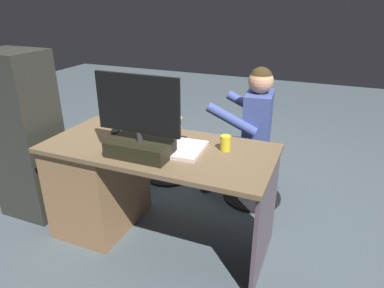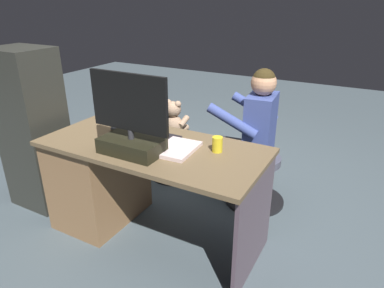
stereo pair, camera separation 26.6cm
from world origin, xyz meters
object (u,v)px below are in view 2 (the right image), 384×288
at_px(tv_remote, 114,139).
at_px(office_chair_teddy, 174,152).
at_px(desk, 111,175).
at_px(person, 249,127).
at_px(computer_mouse, 116,127).
at_px(keyboard, 151,135).
at_px(cup, 217,144).
at_px(monitor, 131,130).
at_px(teddy_bear, 174,119).
at_px(visitor_chair, 256,177).

xyz_separation_m(tv_remote, office_chair_teddy, (0.09, -0.92, -0.49)).
relative_size(desk, person, 1.33).
bearing_deg(computer_mouse, office_chair_teddy, -91.74).
bearing_deg(keyboard, office_chair_teddy, -69.54).
bearing_deg(cup, office_chair_teddy, -43.62).
height_order(monitor, keyboard, monitor).
height_order(monitor, cup, monitor).
relative_size(keyboard, cup, 4.32).
relative_size(monitor, person, 0.47).
distance_m(cup, teddy_bear, 1.11).
bearing_deg(keyboard, desk, 20.66).
relative_size(keyboard, teddy_bear, 1.27).
distance_m(computer_mouse, teddy_bear, 0.78).
height_order(monitor, tv_remote, monitor).
bearing_deg(computer_mouse, desk, 89.06).
height_order(computer_mouse, office_chair_teddy, computer_mouse).
height_order(desk, cup, cup).
bearing_deg(visitor_chair, keyboard, 49.26).
xyz_separation_m(cup, visitor_chair, (-0.06, -0.66, -0.53)).
xyz_separation_m(desk, cup, (-0.81, -0.11, 0.38)).
bearing_deg(monitor, tv_remote, -22.68).
distance_m(desk, keyboard, 0.47).
height_order(cup, tv_remote, cup).
bearing_deg(teddy_bear, office_chair_teddy, 90.00).
height_order(office_chair_teddy, teddy_bear, teddy_bear).
height_order(computer_mouse, person, person).
bearing_deg(person, monitor, 65.61).
xyz_separation_m(desk, computer_mouse, (-0.00, -0.10, 0.35)).
xyz_separation_m(computer_mouse, person, (-0.78, -0.68, -0.08)).
relative_size(cup, teddy_bear, 0.29).
distance_m(computer_mouse, tv_remote, 0.20).
height_order(monitor, office_chair_teddy, monitor).
height_order(keyboard, teddy_bear, teddy_bear).
distance_m(visitor_chair, person, 0.43).
relative_size(desk, office_chair_teddy, 3.20).
bearing_deg(teddy_bear, tv_remote, 95.81).
bearing_deg(visitor_chair, person, -5.56).
relative_size(desk, keyboard, 3.57).
height_order(monitor, person, monitor).
relative_size(office_chair_teddy, teddy_bear, 1.42).
xyz_separation_m(office_chair_teddy, teddy_bear, (-0.00, -0.01, 0.33)).
bearing_deg(computer_mouse, visitor_chair, -142.22).
bearing_deg(keyboard, tv_remote, 44.19).
relative_size(computer_mouse, cup, 0.99).
bearing_deg(office_chair_teddy, desk, 88.35).
height_order(keyboard, person, person).
relative_size(keyboard, office_chair_teddy, 0.90).
height_order(desk, keyboard, keyboard).
relative_size(computer_mouse, person, 0.09).
xyz_separation_m(cup, tv_remote, (0.69, 0.17, -0.04)).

